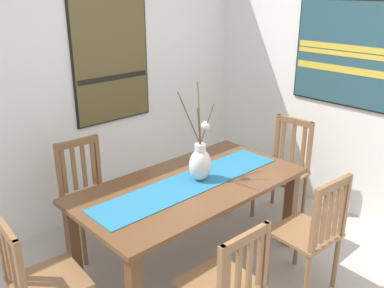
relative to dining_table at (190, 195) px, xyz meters
name	(u,v)px	position (x,y,z in m)	size (l,w,h in m)	color
wall_back	(88,80)	(-0.06, 1.35, 0.71)	(6.40, 0.12, 2.70)	silver
wall_side	(373,82)	(1.80, -0.51, 0.71)	(0.12, 6.40, 2.70)	silver
dining_table	(190,195)	(0.00, 0.00, 0.00)	(1.82, 0.94, 0.74)	brown
table_runner	(190,183)	(0.00, 0.00, 0.11)	(1.67, 0.36, 0.01)	#236B93
centerpiece_vase	(200,162)	(0.10, -0.01, 0.26)	(0.26, 0.27, 0.74)	silver
chair_0	(40,282)	(-1.25, 0.00, -0.15)	(0.45, 0.45, 0.93)	brown
chair_1	(312,231)	(0.43, -0.83, -0.13)	(0.45, 0.45, 0.96)	brown
chair_2	(226,285)	(-0.44, -0.79, -0.15)	(0.43, 0.43, 0.91)	brown
chair_3	(284,168)	(1.23, -0.02, -0.14)	(0.45, 0.45, 0.98)	brown
chair_4	(88,194)	(-0.45, 0.81, -0.14)	(0.45, 0.45, 0.96)	brown
painting_on_back_wall	(111,57)	(0.16, 1.28, 0.90)	(0.82, 0.05, 1.24)	black
painting_on_side_wall	(345,54)	(1.74, -0.24, 0.94)	(0.05, 1.02, 0.97)	black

